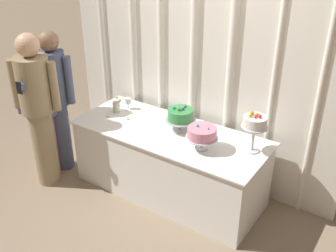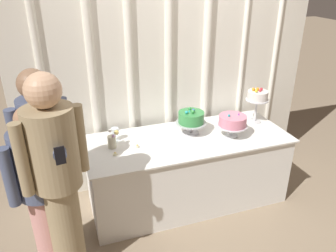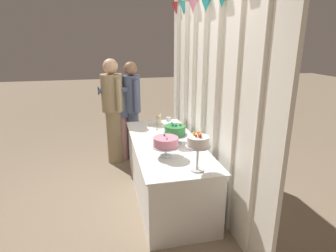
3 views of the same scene
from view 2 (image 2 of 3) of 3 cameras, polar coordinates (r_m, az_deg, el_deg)
The scene contains 13 objects.
ground_plane at distance 3.68m, azimuth 3.69°, elevation -13.18°, with size 24.00×24.00×0.00m, color gray.
draped_curtain at distance 3.55m, azimuth -0.17°, elevation 11.37°, with size 3.27×0.15×2.75m.
cake_table at distance 3.54m, azimuth 3.23°, elevation -7.47°, with size 2.05×0.83×0.75m.
cake_display_leftmost at distance 3.38m, azimuth 3.97°, elevation 1.29°, with size 0.32×0.32×0.27m.
cake_display_center at distance 3.37m, azimuth 10.98°, elevation 0.77°, with size 0.31×0.31×0.25m.
cake_display_rightmost at distance 3.72m, azimuth 15.03°, elevation 4.80°, with size 0.25×0.25×0.39m.
wine_glass at distance 3.30m, azimuth -9.07°, elevation -0.93°, with size 0.08×0.08×0.13m.
flower_vase at distance 3.18m, azimuth -9.50°, elevation -2.45°, with size 0.11×0.09×0.18m.
tealight_far_left at distance 3.08m, azimuth -9.03°, elevation -4.79°, with size 0.04×0.04×0.03m.
tealight_near_left at distance 3.18m, azimuth -5.29°, elevation -3.51°, with size 0.04×0.04×0.03m.
guest_man_dark_suit at distance 2.81m, azimuth -20.08°, elevation -5.32°, with size 0.44×0.36×1.66m.
guest_man_pink_jacket at distance 2.53m, azimuth -18.34°, elevation -8.35°, with size 0.47×0.46×1.72m.
guest_girl_blue_dress at distance 2.71m, azimuth -20.79°, elevation -9.97°, with size 0.47×0.58×1.46m.
Camera 2 is at (-1.16, -2.64, 2.30)m, focal length 35.66 mm.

